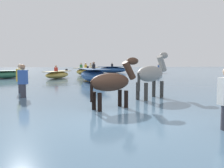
# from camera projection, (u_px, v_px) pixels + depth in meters

# --- Properties ---
(ground_plane) EXTENTS (120.00, 120.00, 0.00)m
(ground_plane) POSITION_uv_depth(u_px,v_px,m) (116.00, 135.00, 5.70)
(ground_plane) COLOR #84755B
(water_surface) EXTENTS (90.00, 90.00, 0.37)m
(water_surface) POSITION_uv_depth(u_px,v_px,m) (94.00, 86.00, 15.56)
(water_surface) COLOR slate
(water_surface) RESTS_ON ground
(horse_lead_dark_bay) EXTENTS (1.65, 1.06, 1.86)m
(horse_lead_dark_bay) POSITION_uv_depth(u_px,v_px,m) (112.00, 84.00, 6.99)
(horse_lead_dark_bay) COLOR #382319
(horse_lead_dark_bay) RESTS_ON ground
(horse_trailing_grey) EXTENTS (1.69, 1.50, 2.10)m
(horse_trailing_grey) POSITION_uv_depth(u_px,v_px,m) (152.00, 75.00, 8.93)
(horse_trailing_grey) COLOR gray
(horse_trailing_grey) RESTS_ON ground
(boat_mid_channel) EXTENTS (2.16, 4.34, 1.36)m
(boat_mid_channel) POSITION_uv_depth(u_px,v_px,m) (93.00, 75.00, 16.51)
(boat_mid_channel) COLOR #28518E
(boat_mid_channel) RESTS_ON water_surface
(boat_near_port) EXTENTS (3.70, 1.96, 1.24)m
(boat_near_port) POSITION_uv_depth(u_px,v_px,m) (112.00, 70.00, 29.64)
(boat_near_port) COLOR #28518E
(boat_near_port) RESTS_ON water_surface
(boat_near_starboard) EXTENTS (2.29, 3.13, 1.12)m
(boat_near_starboard) POSITION_uv_depth(u_px,v_px,m) (158.00, 70.00, 28.44)
(boat_near_starboard) COLOR #B2AD9E
(boat_near_starboard) RESTS_ON water_surface
(boat_far_offshore) EXTENTS (2.25, 3.06, 1.07)m
(boat_far_offshore) POSITION_uv_depth(u_px,v_px,m) (57.00, 75.00, 19.64)
(boat_far_offshore) COLOR gold
(boat_far_offshore) RESTS_ON water_surface
(boat_distant_east) EXTENTS (3.42, 2.96, 0.63)m
(boat_distant_east) POSITION_uv_depth(u_px,v_px,m) (6.00, 75.00, 19.69)
(boat_distant_east) COLOR #337556
(boat_distant_east) RESTS_ON water_surface
(boat_mid_outer) EXTENTS (2.87, 3.97, 1.24)m
(boat_mid_outer) POSITION_uv_depth(u_px,v_px,m) (87.00, 71.00, 24.68)
(boat_mid_outer) COLOR gold
(boat_mid_outer) RESTS_ON water_surface
(person_onlooker_left) EXTENTS (0.36, 0.27, 1.63)m
(person_onlooker_left) POSITION_uv_depth(u_px,v_px,m) (23.00, 84.00, 9.18)
(person_onlooker_left) COLOR #383842
(person_onlooker_left) RESTS_ON ground
(person_spectator_far) EXTENTS (0.33, 0.22, 1.63)m
(person_spectator_far) POSITION_uv_depth(u_px,v_px,m) (21.00, 82.00, 10.48)
(person_spectator_far) COLOR #383842
(person_spectator_far) RESTS_ON ground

